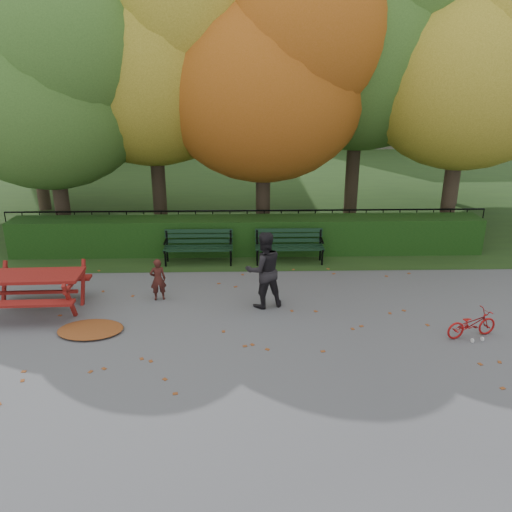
{
  "coord_description": "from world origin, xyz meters",
  "views": [
    {
      "loc": [
        -0.11,
        -8.8,
        4.72
      ],
      "look_at": [
        0.16,
        1.42,
        1.0
      ],
      "focal_mm": 35.0,
      "sensor_mm": 36.0,
      "label": 1
    }
  ],
  "objects_px": {
    "bench_left": "(199,244)",
    "bicycle": "(472,324)",
    "tree_c": "(276,71)",
    "tree_f": "(29,44)",
    "picnic_table": "(34,283)",
    "tree_b": "(161,50)",
    "tree_a": "(54,83)",
    "child": "(158,279)",
    "adult": "(264,270)",
    "tree_d": "(377,30)",
    "tree_e": "(483,61)",
    "tree_g": "(483,55)",
    "bench_right": "(289,243)"
  },
  "relations": [
    {
      "from": "tree_f",
      "to": "bench_left",
      "type": "xyz_separation_m",
      "value": [
        5.83,
        -5.54,
        -5.17
      ]
    },
    {
      "from": "tree_d",
      "to": "tree_g",
      "type": "distance_m",
      "value": 5.16
    },
    {
      "from": "bench_left",
      "to": "picnic_table",
      "type": "bearing_deg",
      "value": -138.36
    },
    {
      "from": "tree_b",
      "to": "adult",
      "type": "distance_m",
      "value": 7.83
    },
    {
      "from": "tree_d",
      "to": "child",
      "type": "xyz_separation_m",
      "value": [
        -5.88,
        -5.84,
        -5.5
      ]
    },
    {
      "from": "tree_b",
      "to": "tree_f",
      "type": "distance_m",
      "value": 5.32
    },
    {
      "from": "tree_f",
      "to": "bicycle",
      "type": "distance_m",
      "value": 15.87
    },
    {
      "from": "tree_f",
      "to": "bench_right",
      "type": "distance_m",
      "value": 11.19
    },
    {
      "from": "tree_b",
      "to": "bench_right",
      "type": "relative_size",
      "value": 4.88
    },
    {
      "from": "adult",
      "to": "bicycle",
      "type": "bearing_deg",
      "value": 142.44
    },
    {
      "from": "bench_left",
      "to": "bicycle",
      "type": "bearing_deg",
      "value": -37.0
    },
    {
      "from": "tree_g",
      "to": "picnic_table",
      "type": "distance_m",
      "value": 16.29
    },
    {
      "from": "tree_d",
      "to": "bench_right",
      "type": "relative_size",
      "value": 5.32
    },
    {
      "from": "bench_left",
      "to": "picnic_table",
      "type": "relative_size",
      "value": 0.9
    },
    {
      "from": "tree_b",
      "to": "bench_right",
      "type": "height_order",
      "value": "tree_b"
    },
    {
      "from": "tree_a",
      "to": "tree_b",
      "type": "bearing_deg",
      "value": 23.05
    },
    {
      "from": "tree_c",
      "to": "bench_right",
      "type": "distance_m",
      "value": 4.87
    },
    {
      "from": "picnic_table",
      "to": "child",
      "type": "height_order",
      "value": "child"
    },
    {
      "from": "tree_b",
      "to": "child",
      "type": "distance_m",
      "value": 7.28
    },
    {
      "from": "tree_a",
      "to": "bench_right",
      "type": "distance_m",
      "value": 7.69
    },
    {
      "from": "tree_c",
      "to": "tree_f",
      "type": "distance_m",
      "value": 8.66
    },
    {
      "from": "tree_c",
      "to": "tree_f",
      "type": "bearing_deg",
      "value": 157.65
    },
    {
      "from": "bench_right",
      "to": "picnic_table",
      "type": "relative_size",
      "value": 0.9
    },
    {
      "from": "bicycle",
      "to": "tree_b",
      "type": "bearing_deg",
      "value": 29.09
    },
    {
      "from": "tree_e",
      "to": "tree_c",
      "type": "bearing_deg",
      "value": 178.07
    },
    {
      "from": "tree_a",
      "to": "adult",
      "type": "distance_m",
      "value": 8.05
    },
    {
      "from": "tree_b",
      "to": "tree_c",
      "type": "bearing_deg",
      "value": -13.45
    },
    {
      "from": "bench_left",
      "to": "tree_c",
      "type": "bearing_deg",
      "value": 46.64
    },
    {
      "from": "picnic_table",
      "to": "tree_b",
      "type": "bearing_deg",
      "value": 69.25
    },
    {
      "from": "tree_d",
      "to": "adult",
      "type": "bearing_deg",
      "value": -119.8
    },
    {
      "from": "tree_a",
      "to": "child",
      "type": "distance_m",
      "value": 6.63
    },
    {
      "from": "tree_e",
      "to": "bicycle",
      "type": "xyz_separation_m",
      "value": [
        -2.31,
        -6.22,
        -4.81
      ]
    },
    {
      "from": "tree_b",
      "to": "adult",
      "type": "relative_size",
      "value": 5.25
    },
    {
      "from": "tree_c",
      "to": "picnic_table",
      "type": "bearing_deg",
      "value": -136.25
    },
    {
      "from": "tree_f",
      "to": "bench_left",
      "type": "bearing_deg",
      "value": -43.51
    },
    {
      "from": "tree_b",
      "to": "child",
      "type": "relative_size",
      "value": 9.14
    },
    {
      "from": "tree_a",
      "to": "tree_d",
      "type": "xyz_separation_m",
      "value": [
        9.07,
        1.65,
        1.46
      ]
    },
    {
      "from": "tree_d",
      "to": "bench_left",
      "type": "height_order",
      "value": "tree_d"
    },
    {
      "from": "bench_right",
      "to": "adult",
      "type": "distance_m",
      "value": 2.82
    },
    {
      "from": "picnic_table",
      "to": "tree_c",
      "type": "bearing_deg",
      "value": 42.11
    },
    {
      "from": "tree_c",
      "to": "adult",
      "type": "height_order",
      "value": "tree_c"
    },
    {
      "from": "adult",
      "to": "tree_c",
      "type": "bearing_deg",
      "value": -113.02
    },
    {
      "from": "tree_b",
      "to": "adult",
      "type": "bearing_deg",
      "value": -64.33
    },
    {
      "from": "tree_b",
      "to": "bench_left",
      "type": "bearing_deg",
      "value": -69.42
    },
    {
      "from": "tree_a",
      "to": "bicycle",
      "type": "xyz_separation_m",
      "value": [
        9.4,
        -6.03,
        -4.25
      ]
    },
    {
      "from": "tree_a",
      "to": "tree_c",
      "type": "bearing_deg",
      "value": 3.65
    },
    {
      "from": "tree_b",
      "to": "adult",
      "type": "height_order",
      "value": "tree_b"
    },
    {
      "from": "tree_b",
      "to": "tree_d",
      "type": "relative_size",
      "value": 0.92
    },
    {
      "from": "tree_e",
      "to": "tree_g",
      "type": "relative_size",
      "value": 0.95
    },
    {
      "from": "tree_d",
      "to": "tree_e",
      "type": "bearing_deg",
      "value": -28.91
    }
  ]
}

